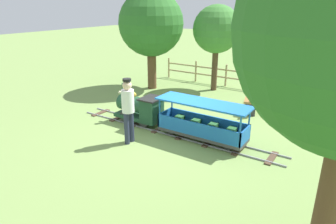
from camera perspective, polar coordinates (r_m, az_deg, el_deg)
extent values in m
plane|color=#75934C|center=(8.03, 0.86, -3.89)|extent=(60.00, 60.00, 0.00)
cube|color=gray|center=(7.87, -0.20, -4.24)|extent=(0.03, 6.05, 0.04)
cube|color=gray|center=(8.20, 1.50, -3.19)|extent=(0.03, 6.05, 0.04)
cube|color=#4C3828|center=(7.11, 19.09, -8.29)|extent=(0.68, 0.14, 0.03)
cube|color=#4C3828|center=(7.29, 13.35, -6.95)|extent=(0.68, 0.14, 0.03)
cube|color=#4C3828|center=(7.54, 7.96, -5.62)|extent=(0.68, 0.14, 0.03)
cube|color=#4C3828|center=(7.86, 2.99, -4.35)|extent=(0.68, 0.14, 0.03)
cube|color=#4C3828|center=(8.23, -1.54, -3.15)|extent=(0.68, 0.14, 0.03)
cube|color=#4C3828|center=(8.65, -5.65, -2.05)|extent=(0.68, 0.14, 0.03)
cube|color=#4C3828|center=(9.12, -9.35, -1.05)|extent=(0.68, 0.14, 0.03)
cube|color=#4C3828|center=(9.63, -12.68, -0.14)|extent=(0.68, 0.14, 0.03)
cube|color=#1E472D|center=(8.58, -5.65, -0.85)|extent=(0.56, 1.40, 0.10)
cylinder|color=#1E472D|center=(8.58, -6.77, 1.59)|extent=(0.44, 0.85, 0.44)
cylinder|color=#B7932D|center=(8.85, -8.88, 2.07)|extent=(0.37, 0.02, 0.37)
cylinder|color=#1E472D|center=(8.66, -8.38, 4.37)|extent=(0.12, 0.12, 0.34)
sphere|color=#B7932D|center=(8.47, -6.58, 3.27)|extent=(0.16, 0.16, 0.16)
cube|color=#1E472D|center=(8.19, -3.14, 0.61)|extent=(0.56, 0.45, 0.55)
cube|color=black|center=(8.10, -3.18, 2.58)|extent=(0.64, 0.53, 0.04)
sphere|color=#F2EAB2|center=(8.80, -9.11, 3.71)|extent=(0.10, 0.10, 0.10)
cylinder|color=#2D2D2D|center=(8.64, -8.36, -0.89)|extent=(0.05, 0.32, 0.32)
cylinder|color=#2D2D2D|center=(8.95, -6.51, -0.06)|extent=(0.05, 0.32, 0.32)
cylinder|color=#2D2D2D|center=(8.22, -4.70, -1.85)|extent=(0.05, 0.32, 0.32)
cylinder|color=#2D2D2D|center=(8.54, -2.90, -0.95)|extent=(0.05, 0.32, 0.32)
cube|color=#3F3F3F|center=(7.56, 6.43, -4.09)|extent=(0.64, 2.25, 0.08)
cube|color=blue|center=(7.23, 5.40, -3.35)|extent=(0.04, 2.25, 0.35)
cube|color=blue|center=(7.73, 7.51, -1.87)|extent=(0.04, 2.25, 0.35)
cube|color=blue|center=(8.00, -0.55, -0.92)|extent=(0.64, 0.04, 0.35)
cube|color=blue|center=(7.09, 14.45, -4.41)|extent=(0.64, 0.04, 0.35)
cylinder|color=blue|center=(7.69, -1.58, -0.21)|extent=(0.04, 0.04, 0.75)
cylinder|color=blue|center=(8.14, 0.76, 0.96)|extent=(0.04, 0.04, 0.75)
cylinder|color=blue|center=(6.77, 13.53, -3.68)|extent=(0.04, 0.04, 0.75)
cylinder|color=blue|center=(7.28, 15.14, -2.13)|extent=(0.04, 0.04, 0.75)
cube|color=blue|center=(7.27, 6.67, 1.75)|extent=(0.74, 2.35, 0.04)
cube|color=#2D6B33|center=(7.23, 11.63, -4.18)|extent=(0.48, 0.20, 0.24)
cube|color=#2D6B33|center=(7.40, 8.15, -3.37)|extent=(0.48, 0.20, 0.24)
cube|color=#2D6B33|center=(7.60, 4.84, -2.58)|extent=(0.48, 0.20, 0.24)
cube|color=#2D6B33|center=(7.83, 1.72, -1.83)|extent=(0.48, 0.20, 0.24)
cylinder|color=#262626|center=(7.75, 0.49, -3.49)|extent=(0.04, 0.24, 0.24)
cylinder|color=#262626|center=(8.10, 2.18, -2.45)|extent=(0.04, 0.24, 0.24)
cylinder|color=#262626|center=(7.10, 11.27, -6.22)|extent=(0.04, 0.24, 0.24)
cylinder|color=#262626|center=(7.47, 12.58, -4.95)|extent=(0.04, 0.24, 0.24)
cylinder|color=#282D47|center=(7.30, -7.88, -3.17)|extent=(0.12, 0.12, 0.80)
cylinder|color=#282D47|center=(7.43, -6.97, -2.72)|extent=(0.12, 0.12, 0.80)
cylinder|color=white|center=(7.13, -7.66, 2.06)|extent=(0.30, 0.30, 0.55)
sphere|color=beige|center=(7.02, -7.80, 5.05)|extent=(0.22, 0.22, 0.22)
cylinder|color=black|center=(6.99, -7.85, 6.08)|extent=(0.20, 0.20, 0.06)
cube|color=olive|center=(9.94, 15.70, 2.70)|extent=(1.36, 0.71, 0.06)
cube|color=olive|center=(9.88, 16.85, 3.70)|extent=(1.27, 0.36, 0.40)
cube|color=#333333|center=(9.46, 15.33, 0.53)|extent=(0.16, 0.33, 0.42)
cube|color=#333333|center=(10.55, 15.83, 2.48)|extent=(0.16, 0.33, 0.42)
cylinder|color=brown|center=(4.30, 28.65, -13.87)|extent=(0.33, 0.33, 2.06)
cylinder|color=brown|center=(12.05, -3.09, 8.40)|extent=(0.35, 0.35, 1.66)
sphere|color=#2D6B28|center=(11.83, -3.24, 16.46)|extent=(2.47, 2.47, 2.47)
cylinder|color=#4C3823|center=(11.90, 8.86, 8.19)|extent=(0.22, 0.22, 1.72)
sphere|color=#3D7F33|center=(11.70, 9.25, 15.31)|extent=(1.78, 1.78, 1.78)
cylinder|color=tan|center=(11.89, 23.58, 4.71)|extent=(0.08, 0.08, 0.90)
cylinder|color=tan|center=(12.19, 17.09, 5.85)|extent=(0.08, 0.08, 0.90)
cylinder|color=tan|center=(12.65, 10.97, 6.85)|extent=(0.08, 0.08, 0.90)
cylinder|color=tan|center=(13.23, 5.31, 7.71)|extent=(0.08, 0.08, 0.90)
cylinder|color=tan|center=(13.94, 0.16, 8.42)|extent=(0.08, 0.08, 0.90)
cube|color=tan|center=(12.35, 14.07, 7.38)|extent=(0.04, 7.05, 0.06)
cube|color=tan|center=(12.42, 13.94, 5.96)|extent=(0.04, 7.05, 0.06)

